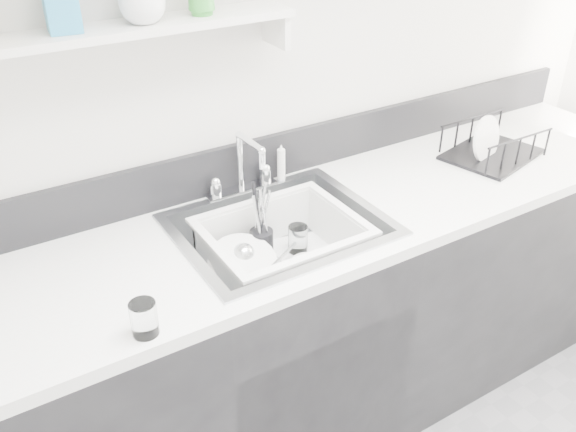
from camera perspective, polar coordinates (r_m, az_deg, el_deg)
room_shell at (r=1.04m, az=23.30°, el=15.20°), size 3.50×3.00×2.60m
counter_run at (r=2.18m, az=-0.70°, el=-11.20°), size 3.20×0.62×0.92m
backsplash at (r=2.09m, az=-5.02°, el=4.66°), size 3.20×0.02×0.16m
sink at (r=1.95m, az=-0.77°, el=-3.13°), size 0.64×0.52×0.20m
faucet at (r=2.06m, az=-4.32°, el=3.62°), size 0.26×0.18×0.23m
side_sprayer at (r=2.13m, az=-0.64°, el=5.00°), size 0.03×0.03×0.14m
wall_shelf at (r=1.74m, az=-15.48°, el=16.19°), size 1.00×0.16×0.12m
wash_tub at (r=1.92m, az=-0.55°, el=-3.10°), size 0.55×0.49×0.19m
plate_stack at (r=1.92m, az=-4.01°, el=-5.02°), size 0.27×0.26×0.10m
utensil_cup at (r=2.00m, az=-2.51°, el=-2.37°), size 0.08×0.08×0.26m
ladle at (r=1.92m, az=-2.14°, el=-4.54°), size 0.26×0.29×0.08m
tumbler_in_tub at (r=2.03m, az=0.93°, el=-2.14°), size 0.07×0.07×0.09m
tumbler_counter at (r=1.51m, az=-13.32°, el=-9.33°), size 0.08×0.08×0.09m
dish_rack at (r=2.45m, az=18.71°, el=6.69°), size 0.41×0.34×0.12m
bowl_small at (r=1.95m, az=1.90°, el=-4.80°), size 0.15×0.15×0.04m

